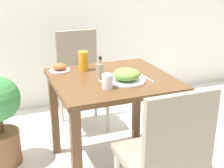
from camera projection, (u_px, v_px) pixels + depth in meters
ground_plane at (112, 165)px, 2.48m from camera, size 16.00×16.00×0.00m
dining_table at (112, 94)px, 2.27m from camera, size 0.84×0.79×0.73m
chair_near at (166, 154)px, 1.67m from camera, size 0.42×0.42×0.92m
chair_far at (80, 73)px, 2.99m from camera, size 0.42×0.42×0.92m
food_plate at (126, 76)px, 2.13m from camera, size 0.27×0.27×0.09m
side_plate at (60, 68)px, 2.36m from camera, size 0.16×0.16×0.06m
drink_cup at (108, 81)px, 2.01m from camera, size 0.07×0.07×0.09m
juice_glass at (83, 61)px, 2.36m from camera, size 0.08×0.08×0.15m
sauce_bottle at (100, 70)px, 2.17m from camera, size 0.05×0.05×0.17m
fork_utensil at (104, 84)px, 2.09m from camera, size 0.02×0.19×0.00m
spoon_utensil at (147, 78)px, 2.20m from camera, size 0.01×0.18×0.00m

